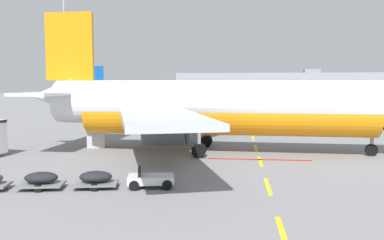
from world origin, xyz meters
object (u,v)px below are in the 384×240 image
at_px(catering_truck, 369,117).
at_px(apron_light_mast_near, 65,36).
at_px(baggage_train, 69,179).
at_px(airliner_foreground, 219,107).
at_px(airliner_far_center, 138,92).
at_px(uld_cargo_container, 96,139).

bearing_deg(catering_truck, apron_light_mast_near, 156.50).
bearing_deg(baggage_train, airliner_foreground, 58.95).
bearing_deg(catering_truck, airliner_foreground, -134.62).
distance_m(baggage_train, apron_light_mast_near, 59.65).
bearing_deg(apron_light_mast_near, catering_truck, -23.50).
relative_size(airliner_far_center, uld_cargo_container, 16.31).
xyz_separation_m(catering_truck, uld_cargo_container, (-29.77, -16.88, -0.85)).
relative_size(airliner_foreground, baggage_train, 2.98).
distance_m(airliner_foreground, catering_truck, 26.09).
xyz_separation_m(airliner_foreground, apron_light_mast_near, (-31.05, 39.93, 11.10)).
relative_size(baggage_train, apron_light_mast_near, 0.48).
relative_size(airliner_far_center, baggage_train, 2.74).
bearing_deg(uld_cargo_container, apron_light_mast_near, 117.01).
distance_m(catering_truck, apron_light_mast_near, 55.41).
distance_m(airliner_foreground, baggage_train, 15.64).
height_order(airliner_foreground, airliner_far_center, airliner_foreground).
distance_m(airliner_foreground, apron_light_mast_near, 51.79).
height_order(airliner_foreground, apron_light_mast_near, apron_light_mast_near).
height_order(catering_truck, apron_light_mast_near, apron_light_mast_near).
height_order(baggage_train, uld_cargo_container, uld_cargo_container).
distance_m(airliner_far_center, baggage_train, 98.33).
bearing_deg(catering_truck, airliner_far_center, 125.45).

